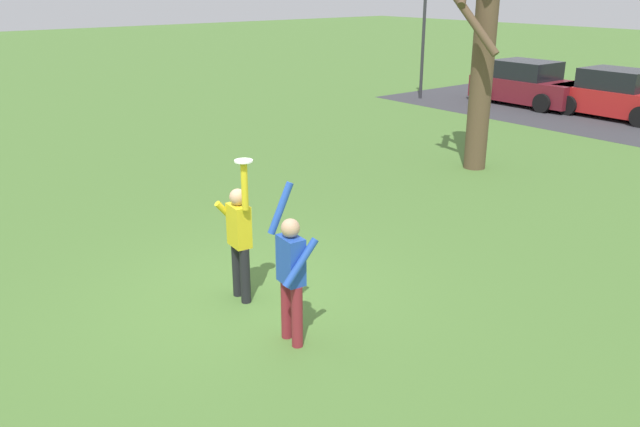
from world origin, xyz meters
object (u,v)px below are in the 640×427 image
(parked_car_red, at_px, (618,96))
(lamppost_by_lot, at_px, (424,30))
(person_catcher, at_px, (239,235))
(parked_car_maroon, at_px, (527,85))
(frisbee_disc, at_px, (244,161))
(bare_tree_tall, at_px, (485,31))
(field_cone_orange, at_px, (235,202))
(person_defender, at_px, (291,271))

(parked_car_red, xyz_separation_m, lamppost_by_lot, (-6.74, -2.31, 1.86))
(person_catcher, distance_m, lamppost_by_lot, 17.88)
(person_catcher, height_order, lamppost_by_lot, lamppost_by_lot)
(person_catcher, xyz_separation_m, parked_car_maroon, (-6.78, 16.66, -0.25))
(frisbee_disc, distance_m, bare_tree_tall, 8.66)
(lamppost_by_lot, distance_m, field_cone_orange, 14.56)
(bare_tree_tall, bearing_deg, lamppost_by_lot, 140.38)
(person_catcher, relative_size, bare_tree_tall, 0.34)
(person_defender, height_order, parked_car_red, person_defender)
(person_catcher, relative_size, person_defender, 1.02)
(frisbee_disc, bearing_deg, parked_car_maroon, 112.77)
(person_catcher, xyz_separation_m, field_cone_orange, (-3.39, 1.96, -0.82))
(frisbee_disc, height_order, parked_car_red, frisbee_disc)
(bare_tree_tall, distance_m, field_cone_orange, 6.99)
(person_defender, distance_m, parked_car_maroon, 18.68)
(frisbee_disc, bearing_deg, bare_tree_tall, 107.66)
(person_catcher, relative_size, frisbee_disc, 8.56)
(frisbee_disc, bearing_deg, person_defender, -5.58)
(lamppost_by_lot, bearing_deg, frisbee_disc, -54.59)
(frisbee_disc, xyz_separation_m, field_cone_orange, (-3.61, 1.98, -1.93))
(person_catcher, height_order, person_defender, person_catcher)
(person_catcher, bearing_deg, bare_tree_tall, 111.84)
(frisbee_disc, height_order, parked_car_maroon, frisbee_disc)
(person_catcher, distance_m, frisbee_disc, 1.13)
(parked_car_maroon, xyz_separation_m, bare_tree_tall, (4.40, -8.50, 2.51))
(parked_car_red, relative_size, lamppost_by_lot, 0.97)
(parked_car_red, bearing_deg, person_defender, -72.89)
(person_defender, bearing_deg, parked_car_maroon, -58.46)
(frisbee_disc, relative_size, field_cone_orange, 0.76)
(person_defender, xyz_separation_m, parked_car_red, (-4.84, 17.06, -0.25))
(frisbee_disc, bearing_deg, lamppost_by_lot, 125.41)
(person_defender, height_order, bare_tree_tall, bare_tree_tall)
(parked_car_red, height_order, bare_tree_tall, bare_tree_tall)
(lamppost_by_lot, xyz_separation_m, field_cone_orange, (6.79, -12.65, -2.43))
(parked_car_red, bearing_deg, parked_car_maroon, -174.17)
(person_defender, height_order, parked_car_maroon, person_defender)
(field_cone_orange, bearing_deg, frisbee_disc, -28.79)
(lamppost_by_lot, relative_size, field_cone_orange, 13.31)
(parked_car_red, bearing_deg, field_cone_orange, -88.52)
(parked_car_maroon, bearing_deg, lamppost_by_lot, -147.70)
(field_cone_orange, bearing_deg, person_catcher, -30.09)
(field_cone_orange, bearing_deg, parked_car_red, 90.22)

